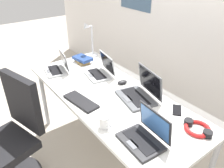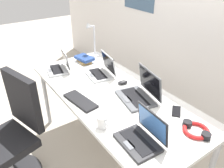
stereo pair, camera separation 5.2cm
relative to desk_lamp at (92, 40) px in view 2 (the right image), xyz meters
The scene contains 15 objects.
ground_plane 1.26m from the desk_lamp, 19.03° to the right, with size 12.00×12.00×0.00m, color #B7AD9E.
wall_back 1.20m from the desk_lamp, 45.90° to the left, with size 6.00×0.13×2.60m.
desk 0.88m from the desk_lamp, 19.03° to the right, with size 1.80×0.80×0.74m.
desk_lamp is the anchor object (origin of this frame).
laptop_mid_desk 1.03m from the desk_lamp, ahead, with size 0.38×0.33×0.25m.
laptop_far_corner 0.53m from the desk_lamp, 20.71° to the right, with size 0.32×0.28×0.21m.
laptop_front_right 1.49m from the desk_lamp, 18.40° to the right, with size 0.30×0.24×0.21m.
laptop_center 0.52m from the desk_lamp, 73.54° to the right, with size 0.31×0.26×0.20m.
external_keyboard 0.98m from the desk_lamp, 36.40° to the right, with size 0.33×0.12×0.02m, color black.
computer_mouse 0.77m from the desk_lamp, ahead, with size 0.06×0.10×0.03m, color black.
cell_phone 1.33m from the desk_lamp, ahead, with size 0.06×0.14×0.01m, color black.
headphones 1.56m from the desk_lamp, ahead, with size 0.21×0.18×0.04m.
book_stack 0.25m from the desk_lamp, 58.90° to the right, with size 0.23×0.16×0.06m.
coffee_mug 1.29m from the desk_lamp, 27.43° to the right, with size 0.11×0.08×0.09m.
office_chair 1.34m from the desk_lamp, 65.03° to the right, with size 0.55×0.60×0.97m.
Camera 2 is at (1.37, -0.95, 1.77)m, focal length 36.07 mm.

